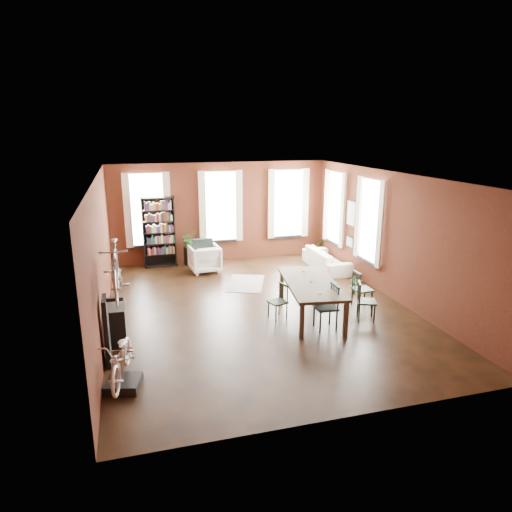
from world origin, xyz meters
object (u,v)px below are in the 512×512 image
object	(u,v)px
dining_chair_a	(326,307)
bicycle_floor	(120,338)
bookshelf	(159,232)
dining_chair_d	(362,289)
dining_chair_b	(278,302)
dining_table	(311,299)
dining_chair_c	(366,301)
plant_stand	(190,256)
white_armchair	(205,257)
console_table	(116,324)
bike_trainer	(124,384)
cream_sofa	(327,256)

from	to	relation	value
dining_chair_a	bicycle_floor	xyz separation A→B (m)	(-4.23, -1.27, 0.42)
bookshelf	dining_chair_d	bearing A→B (deg)	-47.26
dining_chair_b	dining_chair_a	bearing A→B (deg)	28.37
dining_table	dining_chair_b	world-z (taller)	dining_table
bookshelf	bicycle_floor	xyz separation A→B (m)	(-1.14, -7.03, -0.18)
dining_chair_b	dining_chair_c	size ratio (longest dim) A/B	0.91
plant_stand	white_armchair	bearing A→B (deg)	-67.47
console_table	bicycle_floor	size ratio (longest dim) A/B	0.53
dining_chair_b	plant_stand	size ratio (longest dim) A/B	1.38
bicycle_floor	dining_chair_c	bearing A→B (deg)	25.38
white_armchair	plant_stand	size ratio (longest dim) A/B	1.52
bike_trainer	plant_stand	distance (m)	7.22
bike_trainer	console_table	world-z (taller)	console_table
cream_sofa	console_table	distance (m)	7.15
white_armchair	console_table	size ratio (longest dim) A/B	1.12
dining_chair_b	bicycle_floor	bearing A→B (deg)	-75.71
dining_chair_d	bicycle_floor	world-z (taller)	bicycle_floor
dining_chair_a	dining_chair_d	xyz separation A→B (m)	(1.38, 0.92, -0.04)
dining_table	plant_stand	xyz separation A→B (m)	(-2.12, 4.90, -0.12)
dining_table	white_armchair	world-z (taller)	white_armchair
dining_table	bicycle_floor	size ratio (longest dim) A/B	1.62
dining_chair_c	cream_sofa	world-z (taller)	dining_chair_c
cream_sofa	plant_stand	xyz separation A→B (m)	(-4.03, 1.56, -0.11)
dining_chair_a	bike_trainer	xyz separation A→B (m)	(-4.24, -1.29, -0.42)
console_table	plant_stand	bearing A→B (deg)	66.49
cream_sofa	plant_stand	size ratio (longest dim) A/B	3.54
dining_table	bike_trainer	distance (m)	4.66
dining_chair_a	dining_chair_b	bearing A→B (deg)	-132.71
white_armchair	dining_chair_d	bearing A→B (deg)	124.38
dining_chair_a	dining_chair_b	xyz separation A→B (m)	(-0.82, 0.81, -0.09)
bike_trainer	console_table	size ratio (longest dim) A/B	0.69
dining_table	dining_chair_b	bearing A→B (deg)	-177.85
white_armchair	bike_trainer	size ratio (longest dim) A/B	1.62
dining_table	cream_sofa	bearing A→B (deg)	68.63
dining_table	bookshelf	bearing A→B (deg)	129.51
dining_chair_b	bookshelf	distance (m)	5.49
dining_chair_b	bike_trainer	world-z (taller)	dining_chair_b
dining_chair_c	bookshelf	distance (m)	6.99
cream_sofa	bicycle_floor	xyz separation A→B (m)	(-6.09, -5.33, 0.51)
dining_chair_d	white_armchair	size ratio (longest dim) A/B	1.02
dining_chair_b	bookshelf	bearing A→B (deg)	-172.52
dining_chair_c	bookshelf	bearing A→B (deg)	58.29
dining_chair_b	plant_stand	bearing A→B (deg)	178.51
white_armchair	cream_sofa	bearing A→B (deg)	163.24
dining_table	plant_stand	world-z (taller)	dining_table
white_armchair	bicycle_floor	distance (m)	6.56
dining_chair_b	bookshelf	world-z (taller)	bookshelf
console_table	cream_sofa	bearing A→B (deg)	29.33
console_table	dining_chair_c	bearing A→B (deg)	-3.80
white_armchair	bicycle_floor	size ratio (longest dim) A/B	0.59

